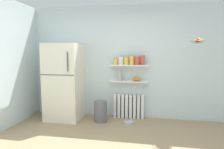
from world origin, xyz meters
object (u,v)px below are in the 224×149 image
Objects in this scene: vase at (120,75)px; storage_jar_1 at (121,60)px; storage_jar_0 at (116,61)px; storage_jar_5 at (143,60)px; pet_food_bowl at (129,122)px; storage_jar_2 at (126,61)px; radiator at (129,106)px; storage_jar_3 at (132,60)px; trash_bin at (101,111)px; hanging_fruit_basket at (197,41)px; storage_jar_4 at (137,60)px; refrigerator at (65,82)px; shelf_bowl at (137,79)px.

storage_jar_1 is at bearing 0.00° from vase.
storage_jar_5 reaches higher than storage_jar_0.
storage_jar_2 is at bearing 105.93° from pet_food_bowl.
radiator is 1.08m from storage_jar_3.
radiator is 0.76m from vase.
storage_jar_3 reaches higher than trash_bin.
storage_jar_1 is 1.38m from pet_food_bowl.
storage_jar_0 is 0.37m from storage_jar_3.
storage_jar_0 is at bearing 167.07° from hanging_fruit_basket.
trash_bin is (-0.38, -0.32, -0.78)m from vase.
storage_jar_4 is at bearing 0.00° from storage_jar_2.
refrigerator is 1.49m from storage_jar_2.
storage_jar_3 is at bearing 163.53° from hanging_fruit_basket.
storage_jar_4 reaches higher than pet_food_bowl.
radiator is 1.13m from storage_jar_5.
storage_jar_3 is 1.06× the size of pet_food_bowl.
storage_jar_3 is 1.38m from hanging_fruit_basket.
storage_jar_5 reaches higher than trash_bin.
vase is 0.92m from trash_bin.
storage_jar_1 is 0.55m from shelf_bowl.
hanging_fruit_basket is (1.34, -0.41, 1.46)m from radiator.
pet_food_bowl is (0.04, -0.38, -0.25)m from radiator.
radiator is 1.55× the size of trash_bin.
storage_jar_5 is at bearing 0.00° from storage_jar_2.
storage_jar_1 is at bearing 166.07° from hanging_fruit_basket.
storage_jar_0 reaches higher than vase.
storage_jar_0 is at bearing -180.00° from storage_jar_3.
hanging_fruit_basket is at bearing -18.10° from storage_jar_4.
pet_food_bowl is at bearing -112.27° from shelf_bowl.
hanging_fruit_basket reaches higher than trash_bin.
hanging_fruit_basket is (2.79, -0.13, 0.88)m from refrigerator.
refrigerator is 1.61m from storage_jar_3.
shelf_bowl is at bearing 0.00° from storage_jar_3.
storage_jar_2 is 1.36m from pet_food_bowl.
storage_jar_1 reaches higher than pet_food_bowl.
storage_jar_5 is 0.45m from shelf_bowl.
radiator is 1.06m from storage_jar_2.
vase is (-0.51, 0.00, -0.35)m from storage_jar_5.
storage_jar_2 reaches higher than storage_jar_0.
storage_jar_5 is 1.48m from trash_bin.
storage_jar_0 is 0.82× the size of storage_jar_1.
pet_food_bowl is (0.63, -0.03, -0.20)m from trash_bin.
radiator is (1.45, 0.28, -0.58)m from refrigerator.
storage_jar_1 is 0.12m from storage_jar_2.
storage_jar_2 reaches higher than vase.
hanging_fruit_basket is (1.30, -0.03, 1.71)m from pet_food_bowl.
storage_jar_2 is at bearing 0.00° from storage_jar_0.
radiator is at bearing 170.54° from shelf_bowl.
shelf_bowl is at bearing 0.00° from storage_jar_1.
storage_jar_0 is 0.63m from shelf_bowl.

